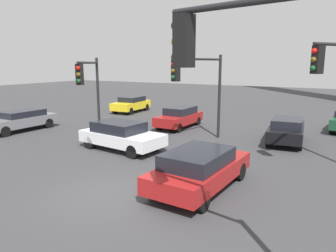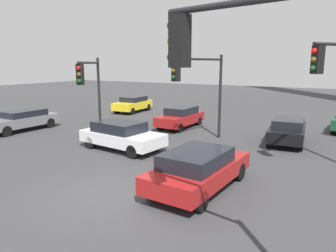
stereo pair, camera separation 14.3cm
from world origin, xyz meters
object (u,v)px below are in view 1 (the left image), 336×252
at_px(traffic_light_4, 199,80).
at_px(traffic_light_3, 265,85).
at_px(car_2, 179,117).
at_px(car_8, 200,168).
at_px(car_1, 20,120).
at_px(traffic_light_1, 89,81).
at_px(car_4, 131,104).
at_px(car_3, 286,130).
at_px(car_5, 121,135).

bearing_deg(traffic_light_4, traffic_light_3, 42.69).
bearing_deg(traffic_light_4, car_2, -126.63).
relative_size(traffic_light_3, car_8, 1.18).
relative_size(traffic_light_4, car_1, 1.03).
bearing_deg(traffic_light_1, traffic_light_3, 24.84).
relative_size(traffic_light_3, traffic_light_4, 1.15).
distance_m(traffic_light_1, car_4, 10.81).
bearing_deg(car_1, car_3, 109.53).
bearing_deg(car_5, traffic_light_4, 51.69).
height_order(car_2, car_8, car_8).
bearing_deg(car_2, car_5, 1.18).
relative_size(car_2, car_5, 0.91).
distance_m(car_1, car_5, 8.41).
height_order(car_3, car_5, car_5).
bearing_deg(traffic_light_4, traffic_light_1, -54.67).
distance_m(car_4, car_8, 17.95).
bearing_deg(car_3, car_4, -114.66).
xyz_separation_m(traffic_light_1, car_3, (9.53, 4.83, -2.57)).
height_order(traffic_light_4, car_1, traffic_light_4).
distance_m(car_3, car_4, 14.57).
bearing_deg(traffic_light_3, car_5, -27.78).
bearing_deg(car_1, car_2, 126.11).
bearing_deg(traffic_light_3, traffic_light_4, -48.86).
bearing_deg(car_2, car_8, 32.26).
relative_size(car_4, car_8, 0.87).
bearing_deg(car_8, car_1, 80.73).
height_order(traffic_light_3, car_3, traffic_light_3).
bearing_deg(car_1, car_5, 88.23).
height_order(traffic_light_3, car_8, traffic_light_3).
height_order(car_4, car_5, car_5).
height_order(traffic_light_4, car_4, traffic_light_4).
distance_m(traffic_light_3, traffic_light_4, 11.30).
distance_m(traffic_light_4, car_2, 5.18).
distance_m(car_2, car_4, 7.92).
xyz_separation_m(car_3, car_4, (-13.77, 4.78, 0.01)).
height_order(traffic_light_1, car_4, traffic_light_1).
relative_size(traffic_light_1, car_5, 1.02).
relative_size(car_2, car_4, 1.01).
height_order(car_5, car_8, car_8).
xyz_separation_m(traffic_light_3, car_3, (-1.46, 12.46, -3.18)).
relative_size(traffic_light_3, car_5, 1.21).
relative_size(traffic_light_4, car_8, 1.02).
xyz_separation_m(traffic_light_1, car_8, (8.06, -3.47, -2.54)).
distance_m(traffic_light_1, traffic_light_4, 5.89).
xyz_separation_m(traffic_light_4, car_5, (-2.86, -2.90, -2.65)).
bearing_deg(car_3, car_5, -56.95).
bearing_deg(car_8, traffic_light_4, 28.36).
height_order(car_1, car_4, car_4).
bearing_deg(car_1, car_8, 78.15).
distance_m(car_2, car_3, 6.97).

